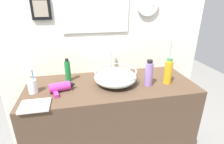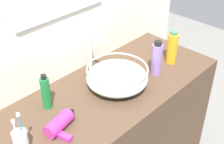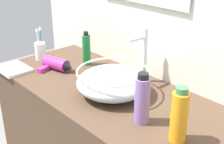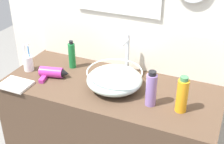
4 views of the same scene
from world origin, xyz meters
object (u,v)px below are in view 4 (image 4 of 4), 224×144
(glass_bowl_sink, at_px, (115,79))
(lotion_bottle, at_px, (151,89))
(toothbrush_cup, at_px, (28,63))
(hand_towel, at_px, (16,85))
(spray_bottle, at_px, (72,55))
(shampoo_bottle, at_px, (182,95))
(faucet, at_px, (127,52))
(hair_drier, at_px, (53,73))

(glass_bowl_sink, height_order, lotion_bottle, lotion_bottle)
(toothbrush_cup, distance_m, lotion_bottle, 0.87)
(hand_towel, bearing_deg, toothbrush_cup, 103.10)
(spray_bottle, bearing_deg, toothbrush_cup, -148.24)
(shampoo_bottle, relative_size, spray_bottle, 1.09)
(faucet, height_order, lotion_bottle, faucet)
(glass_bowl_sink, height_order, shampoo_bottle, shampoo_bottle)
(toothbrush_cup, height_order, hand_towel, toothbrush_cup)
(hair_drier, height_order, spray_bottle, spray_bottle)
(glass_bowl_sink, xyz_separation_m, lotion_bottle, (0.25, -0.08, 0.04))
(spray_bottle, xyz_separation_m, hand_towel, (-0.20, -0.35, -0.08))
(hand_towel, bearing_deg, spray_bottle, 60.14)
(faucet, distance_m, spray_bottle, 0.38)
(glass_bowl_sink, relative_size, hair_drier, 1.67)
(lotion_bottle, bearing_deg, spray_bottle, 161.21)
(toothbrush_cup, bearing_deg, glass_bowl_sink, 1.64)
(faucet, relative_size, toothbrush_cup, 1.40)
(glass_bowl_sink, xyz_separation_m, shampoo_bottle, (0.42, -0.07, 0.04))
(faucet, relative_size, spray_bottle, 1.42)
(glass_bowl_sink, distance_m, hand_towel, 0.61)
(glass_bowl_sink, relative_size, toothbrush_cup, 1.70)
(glass_bowl_sink, bearing_deg, lotion_bottle, -16.72)
(hair_drier, relative_size, spray_bottle, 1.03)
(lotion_bottle, bearing_deg, hair_drier, 176.40)
(lotion_bottle, bearing_deg, glass_bowl_sink, 163.28)
(faucet, distance_m, toothbrush_cup, 0.66)
(faucet, bearing_deg, hand_towel, -144.10)
(faucet, bearing_deg, shampoo_bottle, -32.22)
(hair_drier, distance_m, lotion_bottle, 0.67)
(glass_bowl_sink, bearing_deg, hand_towel, -159.31)
(glass_bowl_sink, xyz_separation_m, hair_drier, (-0.41, -0.03, -0.03))
(glass_bowl_sink, relative_size, hand_towel, 1.82)
(shampoo_bottle, distance_m, hand_towel, 1.01)
(glass_bowl_sink, distance_m, toothbrush_cup, 0.62)
(lotion_bottle, bearing_deg, hand_towel, -170.29)
(shampoo_bottle, distance_m, lotion_bottle, 0.17)
(lotion_bottle, bearing_deg, shampoo_bottle, 3.17)
(faucet, height_order, hair_drier, faucet)
(shampoo_bottle, xyz_separation_m, hand_towel, (-0.99, -0.15, -0.09))
(glass_bowl_sink, distance_m, shampoo_bottle, 0.43)
(glass_bowl_sink, xyz_separation_m, toothbrush_cup, (-0.62, -0.02, -0.01))
(glass_bowl_sink, relative_size, faucet, 1.22)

